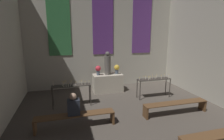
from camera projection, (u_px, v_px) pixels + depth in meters
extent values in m
cube|color=#B2AD9E|center=(103.00, 35.00, 8.96)|extent=(7.83, 0.12, 5.39)
cube|color=#33723F|center=(59.00, 24.00, 8.23)|extent=(1.06, 0.03, 3.02)
cube|color=#60337F|center=(103.00, 24.00, 8.77)|extent=(1.06, 0.03, 3.02)
cube|color=#60337F|center=(142.00, 25.00, 9.31)|extent=(1.06, 0.03, 3.02)
cube|color=#BCB29E|center=(108.00, 83.00, 8.49)|extent=(1.42, 0.70, 0.85)
cylinder|color=#5B5651|center=(108.00, 65.00, 8.31)|extent=(0.30, 0.30, 0.89)
sphere|color=#5B5651|center=(108.00, 54.00, 8.19)|extent=(0.21, 0.21, 0.21)
cylinder|color=#4C5666|center=(98.00, 73.00, 8.26)|extent=(0.16, 0.16, 0.23)
sphere|color=#DB3342|center=(98.00, 68.00, 8.22)|extent=(0.26, 0.26, 0.26)
cylinder|color=#4C5666|center=(117.00, 72.00, 8.50)|extent=(0.16, 0.16, 0.23)
sphere|color=gold|center=(117.00, 67.00, 8.45)|extent=(0.26, 0.26, 0.26)
cube|color=#332D28|center=(71.00, 85.00, 6.72)|extent=(1.49, 0.38, 0.02)
cylinder|color=#332D28|center=(52.00, 99.00, 6.47)|extent=(0.04, 0.04, 0.83)
cylinder|color=#332D28|center=(91.00, 96.00, 6.84)|extent=(0.04, 0.04, 0.83)
cylinder|color=#332D28|center=(53.00, 96.00, 6.78)|extent=(0.04, 0.04, 0.83)
cylinder|color=#332D28|center=(90.00, 93.00, 7.14)|extent=(0.04, 0.04, 0.83)
cylinder|color=silver|center=(85.00, 83.00, 6.75)|extent=(0.02, 0.02, 0.12)
sphere|color=#F9CC4C|center=(85.00, 82.00, 6.73)|extent=(0.02, 0.02, 0.02)
cylinder|color=silver|center=(82.00, 83.00, 6.74)|extent=(0.02, 0.02, 0.14)
sphere|color=#F9CC4C|center=(82.00, 81.00, 6.72)|extent=(0.02, 0.02, 0.02)
cylinder|color=silver|center=(89.00, 82.00, 6.94)|extent=(0.02, 0.02, 0.10)
sphere|color=#F9CC4C|center=(89.00, 81.00, 6.93)|extent=(0.02, 0.02, 0.02)
cylinder|color=silver|center=(66.00, 85.00, 6.50)|extent=(0.02, 0.02, 0.17)
sphere|color=#F9CC4C|center=(66.00, 82.00, 6.48)|extent=(0.02, 0.02, 0.02)
cylinder|color=silver|center=(66.00, 83.00, 6.78)|extent=(0.02, 0.02, 0.15)
sphere|color=#F9CC4C|center=(66.00, 80.00, 6.76)|extent=(0.02, 0.02, 0.02)
cylinder|color=silver|center=(64.00, 83.00, 6.78)|extent=(0.02, 0.02, 0.11)
sphere|color=#F9CC4C|center=(64.00, 82.00, 6.76)|extent=(0.02, 0.02, 0.02)
cylinder|color=silver|center=(68.00, 85.00, 6.53)|extent=(0.02, 0.02, 0.11)
sphere|color=#F9CC4C|center=(68.00, 84.00, 6.51)|extent=(0.02, 0.02, 0.02)
cylinder|color=silver|center=(64.00, 84.00, 6.70)|extent=(0.02, 0.02, 0.12)
sphere|color=#F9CC4C|center=(64.00, 82.00, 6.69)|extent=(0.02, 0.02, 0.02)
cylinder|color=silver|center=(64.00, 85.00, 6.49)|extent=(0.02, 0.02, 0.14)
sphere|color=#F9CC4C|center=(64.00, 83.00, 6.48)|extent=(0.02, 0.02, 0.02)
cylinder|color=silver|center=(71.00, 83.00, 6.77)|extent=(0.02, 0.02, 0.16)
sphere|color=#F9CC4C|center=(71.00, 80.00, 6.75)|extent=(0.02, 0.02, 0.02)
cylinder|color=silver|center=(70.00, 84.00, 6.58)|extent=(0.02, 0.02, 0.16)
sphere|color=#F9CC4C|center=(70.00, 82.00, 6.56)|extent=(0.02, 0.02, 0.02)
cylinder|color=silver|center=(80.00, 82.00, 6.91)|extent=(0.02, 0.02, 0.10)
sphere|color=#F9CC4C|center=(80.00, 81.00, 6.89)|extent=(0.02, 0.02, 0.02)
cylinder|color=silver|center=(62.00, 84.00, 6.63)|extent=(0.02, 0.02, 0.16)
sphere|color=#F9CC4C|center=(62.00, 81.00, 6.61)|extent=(0.02, 0.02, 0.02)
cylinder|color=silver|center=(82.00, 82.00, 6.92)|extent=(0.02, 0.02, 0.12)
sphere|color=#F9CC4C|center=(82.00, 80.00, 6.90)|extent=(0.02, 0.02, 0.02)
cylinder|color=silver|center=(53.00, 84.00, 6.61)|extent=(0.02, 0.02, 0.14)
sphere|color=#F9CC4C|center=(53.00, 82.00, 6.59)|extent=(0.02, 0.02, 0.02)
cylinder|color=silver|center=(76.00, 84.00, 6.71)|extent=(0.02, 0.02, 0.10)
sphere|color=#F9CC4C|center=(76.00, 82.00, 6.69)|extent=(0.02, 0.02, 0.02)
cube|color=#332D28|center=(154.00, 79.00, 7.62)|extent=(1.49, 0.38, 0.02)
cylinder|color=#332D28|center=(140.00, 91.00, 7.38)|extent=(0.04, 0.04, 0.83)
cylinder|color=#332D28|center=(170.00, 88.00, 7.75)|extent=(0.04, 0.04, 0.83)
cylinder|color=#332D28|center=(137.00, 89.00, 7.68)|extent=(0.04, 0.04, 0.83)
cylinder|color=#332D28|center=(166.00, 86.00, 8.05)|extent=(0.04, 0.04, 0.83)
cylinder|color=silver|center=(143.00, 78.00, 7.56)|extent=(0.02, 0.02, 0.12)
sphere|color=#F9CC4C|center=(143.00, 76.00, 7.54)|extent=(0.02, 0.02, 0.02)
cylinder|color=silver|center=(146.00, 78.00, 7.50)|extent=(0.02, 0.02, 0.12)
sphere|color=#F9CC4C|center=(146.00, 77.00, 7.49)|extent=(0.02, 0.02, 0.02)
cylinder|color=silver|center=(139.00, 79.00, 7.41)|extent=(0.02, 0.02, 0.09)
sphere|color=#F9CC4C|center=(140.00, 78.00, 7.40)|extent=(0.02, 0.02, 0.02)
cylinder|color=silver|center=(169.00, 77.00, 7.66)|extent=(0.02, 0.02, 0.16)
sphere|color=#F9CC4C|center=(169.00, 75.00, 7.64)|extent=(0.02, 0.02, 0.02)
cylinder|color=silver|center=(155.00, 78.00, 7.59)|extent=(0.02, 0.02, 0.11)
sphere|color=#F9CC4C|center=(155.00, 76.00, 7.58)|extent=(0.02, 0.02, 0.02)
cylinder|color=silver|center=(145.00, 78.00, 7.59)|extent=(0.02, 0.02, 0.12)
sphere|color=#F9CC4C|center=(145.00, 76.00, 7.58)|extent=(0.02, 0.02, 0.02)
cylinder|color=silver|center=(152.00, 78.00, 7.62)|extent=(0.02, 0.02, 0.11)
sphere|color=#F9CC4C|center=(153.00, 76.00, 7.61)|extent=(0.02, 0.02, 0.02)
cylinder|color=silver|center=(149.00, 79.00, 7.40)|extent=(0.02, 0.02, 0.11)
sphere|color=#F9CC4C|center=(149.00, 77.00, 7.38)|extent=(0.02, 0.02, 0.02)
cylinder|color=silver|center=(164.00, 76.00, 7.88)|extent=(0.02, 0.02, 0.14)
sphere|color=#F9CC4C|center=(165.00, 74.00, 7.87)|extent=(0.02, 0.02, 0.02)
cylinder|color=silver|center=(161.00, 77.00, 7.58)|extent=(0.02, 0.02, 0.15)
sphere|color=#F9CC4C|center=(161.00, 75.00, 7.56)|extent=(0.02, 0.02, 0.02)
cylinder|color=silver|center=(148.00, 78.00, 7.50)|extent=(0.02, 0.02, 0.13)
sphere|color=#F9CC4C|center=(149.00, 76.00, 7.48)|extent=(0.02, 0.02, 0.02)
cylinder|color=silver|center=(150.00, 78.00, 7.51)|extent=(0.02, 0.02, 0.13)
sphere|color=#F9CC4C|center=(150.00, 76.00, 7.50)|extent=(0.02, 0.02, 0.02)
cylinder|color=silver|center=(152.00, 76.00, 7.70)|extent=(0.02, 0.02, 0.18)
sphere|color=#F9CC4C|center=(152.00, 74.00, 7.67)|extent=(0.02, 0.02, 0.02)
cylinder|color=silver|center=(150.00, 78.00, 7.57)|extent=(0.02, 0.02, 0.12)
sphere|color=#F9CC4C|center=(150.00, 76.00, 7.56)|extent=(0.02, 0.02, 0.02)
cylinder|color=silver|center=(157.00, 76.00, 7.77)|extent=(0.02, 0.02, 0.16)
sphere|color=#F9CC4C|center=(157.00, 74.00, 7.75)|extent=(0.02, 0.02, 0.02)
cylinder|color=silver|center=(156.00, 77.00, 7.62)|extent=(0.02, 0.02, 0.13)
sphere|color=#F9CC4C|center=(156.00, 76.00, 7.61)|extent=(0.02, 0.02, 0.02)
cube|color=brown|center=(224.00, 133.00, 4.29)|extent=(2.37, 0.36, 0.03)
cube|color=brown|center=(75.00, 115.00, 5.25)|extent=(2.37, 0.36, 0.03)
cube|color=brown|center=(35.00, 127.00, 5.00)|extent=(0.06, 0.32, 0.41)
cube|color=brown|center=(112.00, 117.00, 5.59)|extent=(0.06, 0.32, 0.41)
cube|color=brown|center=(176.00, 103.00, 6.13)|extent=(2.37, 0.36, 0.03)
cube|color=brown|center=(145.00, 112.00, 5.89)|extent=(0.06, 0.32, 0.41)
cube|color=brown|center=(202.00, 105.00, 6.48)|extent=(0.06, 0.32, 0.41)
cube|color=#282D38|center=(74.00, 107.00, 5.18)|extent=(0.36, 0.24, 0.48)
sphere|color=tan|center=(73.00, 96.00, 5.11)|extent=(0.20, 0.20, 0.20)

